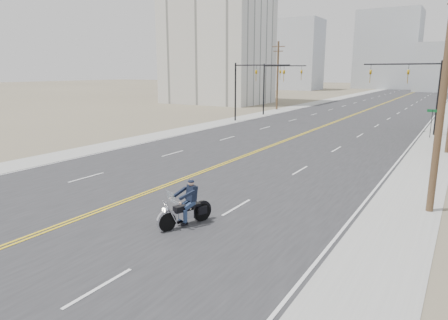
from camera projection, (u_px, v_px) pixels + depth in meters
name	position (u px, v px, depth m)	size (l,w,h in m)	color
ground_plane	(91.00, 214.00, 17.24)	(400.00, 400.00, 0.00)	#776D56
road	(384.00, 103.00, 75.66)	(20.00, 200.00, 0.01)	#303033
sidewalk_left	(325.00, 101.00, 81.47)	(3.00, 200.00, 0.01)	#A5A5A0
traffic_mast_left	(250.00, 80.00, 47.40)	(7.10, 0.26, 7.00)	black
traffic_mast_right	(416.00, 83.00, 38.33)	(7.10, 0.26, 7.00)	black
traffic_mast_far	(275.00, 80.00, 54.26)	(6.10, 0.26, 7.00)	black
street_sign	(432.00, 118.00, 36.42)	(0.90, 0.06, 2.62)	black
utility_pole_a	(445.00, 79.00, 16.34)	(2.20, 0.30, 11.00)	brown
utility_pole_left	(278.00, 74.00, 62.42)	(2.20, 0.30, 10.50)	brown
apartment_block	(217.00, 21.00, 74.01)	(18.00, 14.00, 30.00)	silver
haze_bldg_a	(298.00, 55.00, 128.50)	(14.00, 12.00, 22.00)	#B7BCC6
haze_bldg_d	(388.00, 50.00, 137.31)	(20.00, 15.00, 26.00)	#ADB2B7
haze_bldg_f	(274.00, 65.00, 149.26)	(12.00, 12.00, 16.00)	#ADB2B7
motorcyclist	(185.00, 204.00, 15.76)	(1.02, 2.38, 1.86)	black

